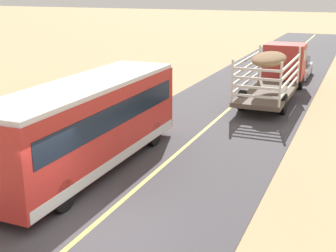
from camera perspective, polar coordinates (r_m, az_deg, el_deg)
The scene contains 6 objects.
ground_plane at distance 13.29m, azimuth -9.68°, elevation -12.51°, with size 240.00×240.00×0.00m, color tan.
road_surface at distance 13.29m, azimuth -9.68°, elevation -12.47°, with size 8.00×120.00×0.02m, color #423F44.
road_centre_line at distance 13.28m, azimuth -9.68°, elevation -12.42°, with size 0.16×117.60×0.00m, color #D8CC4C.
livestock_truck at distance 29.23m, azimuth 13.49°, elevation 7.18°, with size 2.53×9.70×3.02m.
bus at distance 16.88m, azimuth -9.89°, elevation 0.36°, with size 2.54×10.00×3.21m.
car_far at distance 35.62m, azimuth 15.62°, elevation 6.89°, with size 1.80×4.40×1.46m.
Camera 1 is at (6.44, -9.67, 6.46)m, focal length 49.44 mm.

